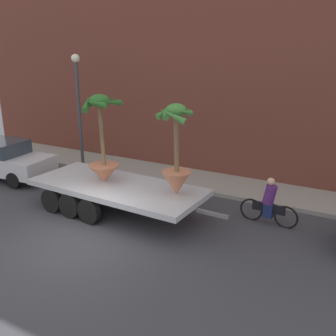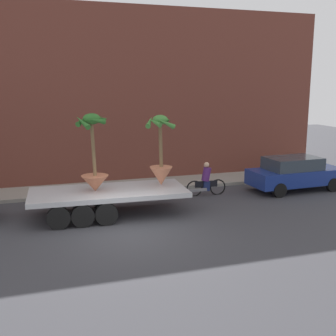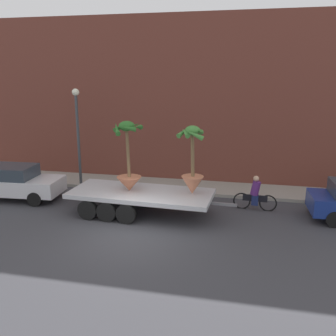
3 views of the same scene
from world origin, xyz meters
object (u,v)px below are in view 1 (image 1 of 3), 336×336
potted_palm_middle (103,149)px  potted_palm_rear (176,161)px  flatbed_trailer (111,189)px  street_lamp (78,96)px  cyclist (269,204)px  trailing_car (0,158)px

potted_palm_middle → potted_palm_rear: bearing=3.2°
flatbed_trailer → potted_palm_rear: 2.68m
potted_palm_rear → flatbed_trailer: bearing=-176.6°
flatbed_trailer → street_lamp: bearing=141.6°
flatbed_trailer → cyclist: 5.10m
cyclist → street_lamp: size_ratio=0.38×
potted_palm_rear → cyclist: 3.19m
flatbed_trailer → cyclist: (4.86, 1.52, -0.10)m
trailing_car → street_lamp: (2.24, 2.55, 2.40)m
flatbed_trailer → cyclist: size_ratio=3.75×
potted_palm_rear → potted_palm_middle: (-2.60, -0.15, 0.05)m
flatbed_trailer → potted_palm_middle: size_ratio=2.39×
potted_palm_rear → street_lamp: bearing=154.6°
street_lamp → potted_palm_rear: bearing=-25.4°
potted_palm_rear → cyclist: size_ratio=1.50×
street_lamp → trailing_car: bearing=-131.4°
potted_palm_middle → street_lamp: size_ratio=0.60×
cyclist → trailing_car: 11.09m
cyclist → flatbed_trailer: bearing=-162.7°
potted_palm_rear → trailing_car: bearing=177.1°
cyclist → trailing_car: (-11.05, -0.94, 0.16)m
flatbed_trailer → street_lamp: 5.60m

